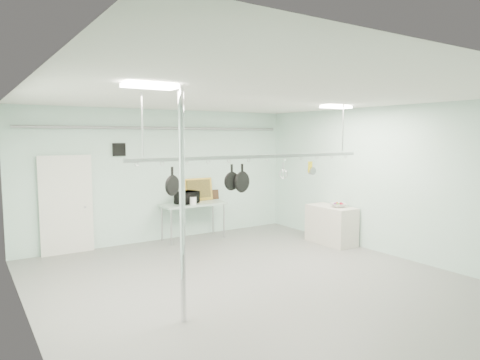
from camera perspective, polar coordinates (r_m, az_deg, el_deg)
floor at (r=7.58m, az=2.44°, el=-13.85°), size 8.00×8.00×0.00m
ceiling at (r=7.16m, az=2.55°, el=10.94°), size 7.00×8.00×0.02m
back_wall at (r=10.67m, az=-10.13°, el=0.63°), size 7.00×0.02×3.20m
right_wall at (r=9.65m, az=19.56°, el=-0.16°), size 0.02×8.00×3.20m
door at (r=10.02m, az=-22.15°, el=-3.22°), size 1.10×0.10×2.20m
wall_vent at (r=10.23m, az=-15.83°, el=3.92°), size 0.30×0.04×0.30m
conduit_pipe at (r=10.55m, az=-10.05°, el=6.82°), size 6.60×0.07×0.07m
chrome_pole at (r=5.82m, az=-7.70°, el=-3.63°), size 0.08×0.08×3.20m
prep_table at (r=10.67m, az=-6.26°, el=-3.48°), size 1.60×0.70×0.91m
side_cabinet at (r=10.47m, az=12.06°, el=-5.87°), size 0.60×1.20×0.90m
pot_rack at (r=7.50m, az=2.41°, el=3.37°), size 4.80×0.06×1.00m
light_panel_left at (r=5.40m, az=-11.89°, el=12.18°), size 0.65×0.30×0.05m
light_panel_right at (r=9.19m, az=12.69°, el=9.49°), size 0.65×0.30×0.05m
microwave at (r=10.59m, az=-7.07°, el=-2.33°), size 0.64×0.53×0.30m
coffee_canister at (r=10.42m, az=-6.28°, el=-2.75°), size 0.21×0.21×0.20m
painting_large at (r=11.02m, az=-5.60°, el=-1.27°), size 0.78×0.15×0.58m
painting_small at (r=11.25m, az=-3.59°, el=-1.95°), size 0.30×0.10×0.25m
fruit_bowl at (r=10.29m, az=13.01°, el=-3.30°), size 0.47×0.47×0.09m
skillet_left at (r=6.71m, az=-9.02°, el=-0.17°), size 0.31×0.20×0.45m
skillet_mid at (r=7.22m, az=-1.11°, el=0.39°), size 0.32×0.10×0.44m
skillet_right at (r=7.34m, az=0.28°, el=0.29°), size 0.37×0.16×0.49m
whisk at (r=7.87m, az=5.80°, el=1.26°), size 0.19×0.19×0.31m
grater at (r=8.29m, az=9.33°, el=1.74°), size 0.09×0.05×0.23m
saucepan at (r=8.32m, az=9.54°, el=1.61°), size 0.16×0.12×0.27m
fruit_cluster at (r=10.28m, az=13.02°, el=-3.08°), size 0.24×0.24×0.09m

